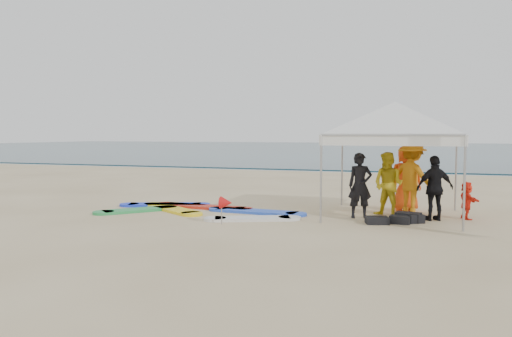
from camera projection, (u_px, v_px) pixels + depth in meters
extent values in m
plane|color=beige|center=(217.00, 237.00, 9.90)|extent=(120.00, 120.00, 0.00)
cube|color=#0C2633|center=(394.00, 149.00, 66.59)|extent=(160.00, 84.00, 0.08)
cube|color=silver|center=(349.00, 172.00, 27.10)|extent=(160.00, 1.20, 0.01)
imported|color=black|center=(360.00, 185.00, 12.14)|extent=(0.67, 0.55, 1.59)
imported|color=yellow|center=(388.00, 184.00, 12.37)|extent=(0.96, 0.88, 1.60)
imported|color=orange|center=(412.00, 178.00, 12.51)|extent=(1.41, 1.25, 1.89)
imported|color=black|center=(435.00, 188.00, 11.78)|extent=(0.98, 0.75, 1.55)
imported|color=#E94D14|center=(406.00, 178.00, 13.17)|extent=(0.96, 0.74, 1.76)
imported|color=#FF2C16|center=(467.00, 200.00, 11.99)|extent=(0.53, 0.88, 0.91)
cylinder|color=#A5A5A8|center=(342.00, 170.00, 14.30)|extent=(0.05, 0.05, 2.03)
cylinder|color=#A5A5A8|center=(456.00, 173.00, 13.33)|extent=(0.05, 0.05, 2.03)
cylinder|color=#A5A5A8|center=(321.00, 179.00, 11.42)|extent=(0.05, 0.05, 2.03)
cylinder|color=#A5A5A8|center=(464.00, 183.00, 10.45)|extent=(0.05, 0.05, 2.03)
cube|color=white|center=(390.00, 140.00, 10.87)|extent=(3.15, 0.02, 0.24)
cube|color=white|center=(398.00, 139.00, 13.75)|extent=(3.15, 0.02, 0.24)
cube|color=white|center=(333.00, 139.00, 12.80)|extent=(0.02, 3.15, 0.24)
cube|color=white|center=(461.00, 140.00, 11.82)|extent=(0.02, 3.15, 0.24)
pyramid|color=white|center=(395.00, 102.00, 12.25)|extent=(4.31, 4.31, 0.81)
cylinder|color=#A5A5A8|center=(222.00, 211.00, 11.33)|extent=(0.02, 0.02, 0.60)
cone|color=red|center=(226.00, 203.00, 11.28)|extent=(0.28, 0.28, 0.28)
cube|color=black|center=(408.00, 217.00, 11.64)|extent=(0.62, 0.46, 0.22)
cube|color=black|center=(400.00, 220.00, 11.41)|extent=(0.48, 0.34, 0.18)
cube|color=black|center=(377.00, 220.00, 11.40)|extent=(0.59, 0.53, 0.16)
cube|color=black|center=(415.00, 219.00, 11.50)|extent=(0.44, 0.40, 0.20)
cube|color=silver|center=(252.00, 219.00, 11.88)|extent=(1.85, 1.19, 0.07)
cube|color=#1C38F0|center=(165.00, 205.00, 14.19)|extent=(2.09, 1.18, 0.07)
cube|color=blue|center=(256.00, 212.00, 12.95)|extent=(2.21, 0.71, 0.07)
cube|color=red|center=(203.00, 207.00, 13.82)|extent=(2.48, 0.72, 0.07)
cube|color=yellow|center=(171.00, 209.00, 13.40)|extent=(2.07, 1.61, 0.07)
cube|color=green|center=(136.00, 210.00, 13.19)|extent=(1.53, 1.64, 0.07)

